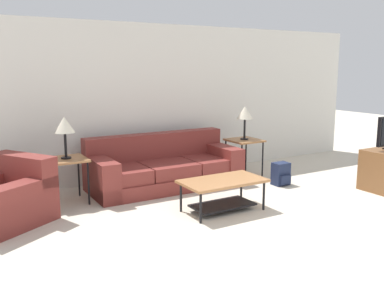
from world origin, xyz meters
TOP-DOWN VIEW (x-y plane):
  - ground_plane at (0.00, 0.00)m, footprint 24.00×24.00m
  - wall_back at (0.00, 4.17)m, footprint 9.10×0.06m
  - couch at (-0.11, 3.47)m, footprint 2.39×1.02m
  - armchair at (-2.54, 2.99)m, footprint 1.37×1.34m
  - coffee_table at (0.03, 2.02)m, footprint 1.11×0.62m
  - side_table_left at (-1.65, 3.41)m, footprint 0.53×0.55m
  - side_table_right at (1.43, 3.41)m, footprint 0.53×0.55m
  - table_lamp_left at (-1.65, 3.41)m, footprint 0.27×0.27m
  - table_lamp_right at (1.43, 3.41)m, footprint 0.27×0.27m
  - backpack at (1.56, 2.59)m, footprint 0.26×0.27m

SIDE VIEW (x-z plane):
  - ground_plane at x=0.00m, z-range 0.00..0.00m
  - backpack at x=1.56m, z-range 0.00..0.36m
  - armchair at x=-2.54m, z-range -0.12..0.68m
  - couch at x=-0.11m, z-range -0.12..0.70m
  - coffee_table at x=0.03m, z-range 0.10..0.53m
  - side_table_left at x=-1.65m, z-range 0.25..0.89m
  - side_table_right at x=1.43m, z-range 0.25..0.89m
  - table_lamp_left at x=-1.65m, z-range 0.80..1.39m
  - table_lamp_right at x=1.43m, z-range 0.80..1.39m
  - wall_back at x=0.00m, z-range 0.00..2.60m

